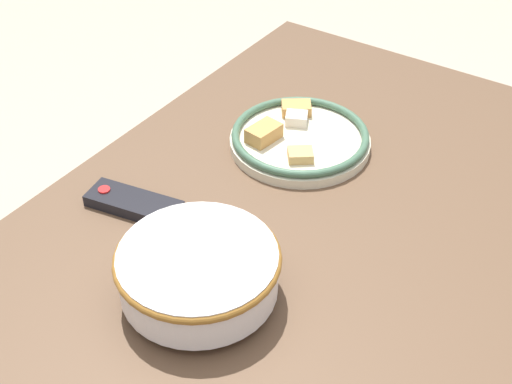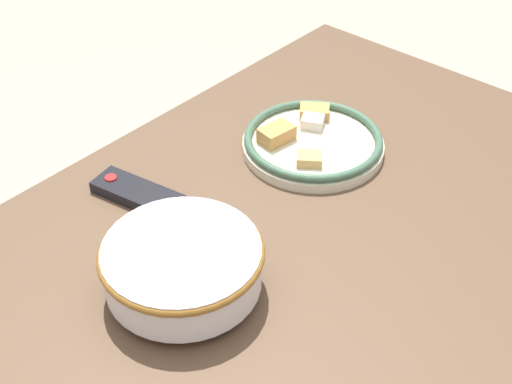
# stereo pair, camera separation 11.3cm
# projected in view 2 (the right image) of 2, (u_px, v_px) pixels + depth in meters

# --- Properties ---
(dining_table) EXTENTS (1.39, 0.83, 0.71)m
(dining_table) POSITION_uv_depth(u_px,v_px,m) (267.00, 297.00, 1.12)
(dining_table) COLOR brown
(dining_table) RESTS_ON ground_plane
(noodle_bowl) EXTENTS (0.23, 0.23, 0.08)m
(noodle_bowl) POSITION_uv_depth(u_px,v_px,m) (183.00, 265.00, 0.99)
(noodle_bowl) COLOR silver
(noodle_bowl) RESTS_ON dining_table
(food_plate) EXTENTS (0.26, 0.26, 0.05)m
(food_plate) POSITION_uv_depth(u_px,v_px,m) (312.00, 142.00, 1.28)
(food_plate) COLOR beige
(food_plate) RESTS_ON dining_table
(tv_remote) EXTENTS (0.08, 0.17, 0.02)m
(tv_remote) POSITION_uv_depth(u_px,v_px,m) (137.00, 194.00, 1.18)
(tv_remote) COLOR black
(tv_remote) RESTS_ON dining_table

